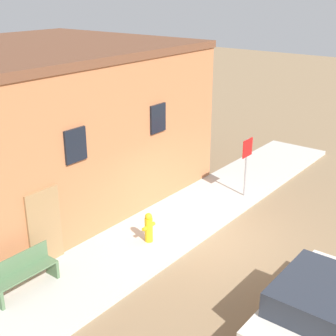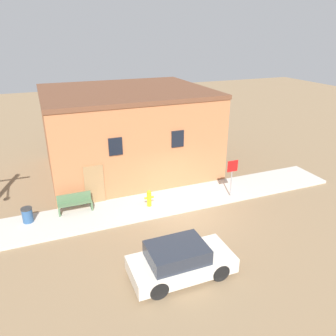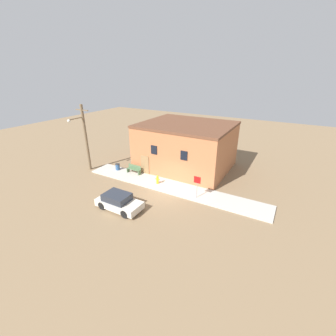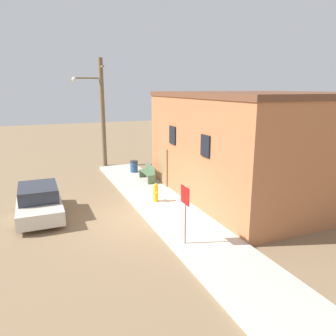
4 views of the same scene
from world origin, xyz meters
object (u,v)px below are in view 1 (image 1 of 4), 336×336
(stop_sign, at_px, (247,157))
(parked_car, at_px, (318,307))
(bench, at_px, (23,273))
(fire_hydrant, at_px, (149,227))

(stop_sign, height_order, parked_car, stop_sign)
(stop_sign, distance_m, bench, 8.15)
(stop_sign, xyz_separation_m, bench, (-7.97, 1.45, -0.96))
(bench, height_order, parked_car, parked_car)
(stop_sign, bearing_deg, bench, 169.71)
(fire_hydrant, height_order, parked_car, parked_car)
(fire_hydrant, xyz_separation_m, bench, (-3.55, 0.86, 0.02))
(fire_hydrant, xyz_separation_m, parked_car, (-0.54, -5.10, 0.05))
(fire_hydrant, height_order, stop_sign, stop_sign)
(bench, bearing_deg, fire_hydrant, -13.57)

